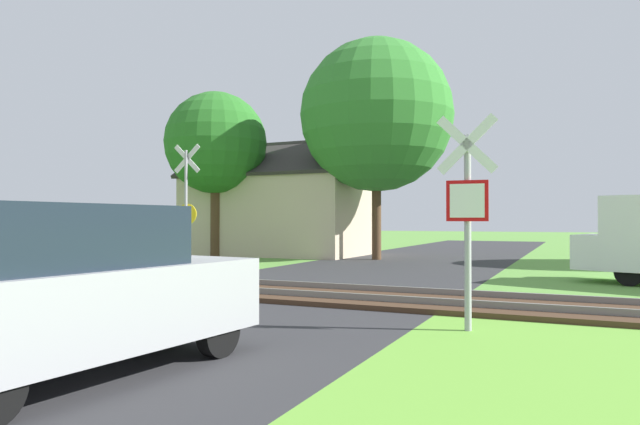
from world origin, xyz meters
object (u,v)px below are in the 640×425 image
at_px(tree_center, 376,116).
at_px(crossing_sign_far, 186,203).
at_px(stop_sign_near, 467,208).
at_px(house, 282,212).
at_px(parked_car, 76,291).
at_px(tree_left, 216,144).

bearing_deg(tree_center, crossing_sign_far, -110.95).
bearing_deg(stop_sign_near, house, -58.25).
relative_size(stop_sign_near, parked_car, 0.76).
bearing_deg(tree_left, tree_center, 7.56).
relative_size(crossing_sign_far, tree_center, 0.43).
bearing_deg(house, parked_car, -66.64).
xyz_separation_m(tree_center, tree_left, (-7.28, -0.97, -0.87)).
distance_m(tree_left, parked_car, 20.24).
bearing_deg(house, stop_sign_near, -52.92).
xyz_separation_m(stop_sign_near, parked_car, (-3.25, -4.15, -0.90)).
xyz_separation_m(stop_sign_near, crossing_sign_far, (-9.30, 5.48, 0.35)).
xyz_separation_m(crossing_sign_far, tree_center, (3.20, 8.35, 3.80)).
bearing_deg(tree_center, stop_sign_near, -66.17).
relative_size(house, tree_center, 0.94).
distance_m(house, parked_car, 21.46).
bearing_deg(house, tree_center, -17.67).
bearing_deg(parked_car, tree_center, 105.07).
bearing_deg(tree_center, tree_left, -172.44).
bearing_deg(parked_car, tree_left, 126.82).
distance_m(stop_sign_near, parked_car, 5.35).
bearing_deg(crossing_sign_far, tree_center, 61.71).
relative_size(tree_center, parked_car, 2.19).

